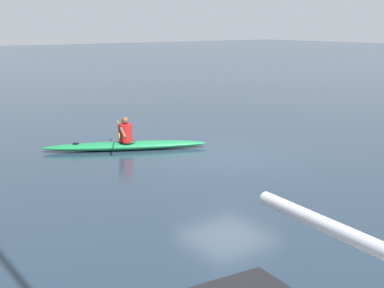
{
  "coord_description": "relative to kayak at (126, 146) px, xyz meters",
  "views": [
    {
      "loc": [
        9.44,
        11.0,
        3.66
      ],
      "look_at": [
        1.81,
        0.71,
        0.72
      ],
      "focal_mm": 49.28,
      "sensor_mm": 36.0,
      "label": 1
    }
  ],
  "objects": [
    {
      "name": "ground_plane",
      "position": [
        -1.95,
        2.38,
        -0.13
      ],
      "size": [
        160.0,
        160.0,
        0.0
      ],
      "primitive_type": "plane",
      "color": "#1E2D3D"
    },
    {
      "name": "kayak",
      "position": [
        0.0,
        0.0,
        0.0
      ],
      "size": [
        4.57,
        2.8,
        0.25
      ],
      "color": "#19723F",
      "rests_on": "ground"
    },
    {
      "name": "kayaker",
      "position": [
        0.02,
        -0.01,
        0.43
      ],
      "size": [
        1.13,
        2.09,
        0.74
      ],
      "color": "red",
      "rests_on": "kayak"
    }
  ]
}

